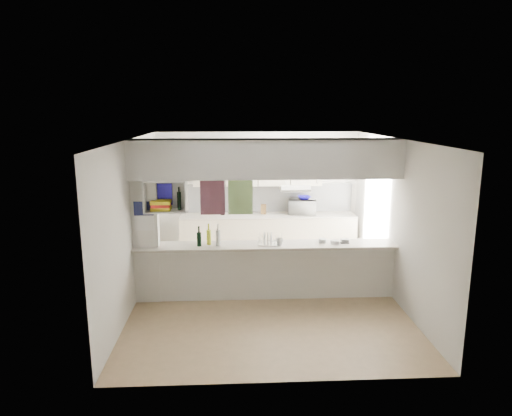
{
  "coord_description": "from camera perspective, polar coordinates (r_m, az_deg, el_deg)",
  "views": [
    {
      "loc": [
        -0.52,
        -7.04,
        3.04
      ],
      "look_at": [
        -0.13,
        0.5,
        1.41
      ],
      "focal_mm": 32.0,
      "sensor_mm": 36.0,
      "label": 1
    }
  ],
  "objects": [
    {
      "name": "wall_back",
      "position": [
        9.61,
        0.2,
        1.74
      ],
      "size": [
        4.2,
        0.0,
        4.2
      ],
      "primitive_type": "plane",
      "rotation": [
        1.57,
        0.0,
        0.0
      ],
      "color": "silver",
      "rests_on": "floor"
    },
    {
      "name": "wine_bottles",
      "position": [
        7.3,
        -5.89,
        -3.7
      ],
      "size": [
        0.37,
        0.15,
        0.36
      ],
      "color": "black",
      "rests_on": "breakfast_bar"
    },
    {
      "name": "knife_block",
      "position": [
        9.46,
        0.95,
        -0.15
      ],
      "size": [
        0.12,
        0.11,
        0.2
      ],
      "primitive_type": "cube",
      "rotation": [
        0.0,
        0.0,
        -0.29
      ],
      "color": "brown",
      "rests_on": "bench_top"
    },
    {
      "name": "wall_left",
      "position": [
        7.42,
        -15.16,
        -1.81
      ],
      "size": [
        0.0,
        4.8,
        4.8
      ],
      "primitive_type": "plane",
      "rotation": [
        1.57,
        0.0,
        1.57
      ],
      "color": "silver",
      "rests_on": "floor"
    },
    {
      "name": "bowl",
      "position": [
        9.45,
        6.04,
        1.29
      ],
      "size": [
        0.27,
        0.27,
        0.07
      ],
      "primitive_type": "imported",
      "color": "#150D94",
      "rests_on": "microwave"
    },
    {
      "name": "wall_right",
      "position": [
        7.71,
        17.01,
        -1.41
      ],
      "size": [
        0.0,
        4.8,
        4.8
      ],
      "primitive_type": "plane",
      "rotation": [
        1.57,
        0.0,
        -1.57
      ],
      "color": "silver",
      "rests_on": "floor"
    },
    {
      "name": "ceiling",
      "position": [
        7.07,
        1.29,
        8.61
      ],
      "size": [
        4.8,
        4.8,
        0.0
      ],
      "primitive_type": "plane",
      "color": "white",
      "rests_on": "wall_back"
    },
    {
      "name": "utensil_jar",
      "position": [
        9.42,
        -4.2,
        -0.47
      ],
      "size": [
        0.09,
        0.09,
        0.13
      ],
      "primitive_type": "cylinder",
      "color": "black",
      "rests_on": "bench_top"
    },
    {
      "name": "microwave",
      "position": [
        9.49,
        5.84,
        0.17
      ],
      "size": [
        0.62,
        0.48,
        0.31
      ],
      "primitive_type": "imported",
      "rotation": [
        0.0,
        0.0,
        2.96
      ],
      "color": "white",
      "rests_on": "bench_top"
    },
    {
      "name": "cubby_shelf",
      "position": [
        7.18,
        -11.29,
        1.27
      ],
      "size": [
        0.65,
        0.35,
        0.5
      ],
      "color": "white",
      "rests_on": "bulkhead"
    },
    {
      "name": "servery_partition",
      "position": [
        7.18,
        -0.12,
        1.1
      ],
      "size": [
        4.2,
        0.5,
        2.6
      ],
      "color": "silver",
      "rests_on": "floor"
    },
    {
      "name": "floor",
      "position": [
        7.68,
        1.2,
        -11.13
      ],
      "size": [
        4.8,
        4.8,
        0.0
      ],
      "primitive_type": "plane",
      "color": "#9C7F5A",
      "rests_on": "ground"
    },
    {
      "name": "dish_rack",
      "position": [
        7.36,
        1.76,
        -3.9
      ],
      "size": [
        0.42,
        0.34,
        0.2
      ],
      "rotation": [
        0.0,
        0.0,
        -0.16
      ],
      "color": "silver",
      "rests_on": "breakfast_bar"
    },
    {
      "name": "cup",
      "position": [
        7.35,
        2.95,
        -4.11
      ],
      "size": [
        0.13,
        0.13,
        0.09
      ],
      "primitive_type": "imported",
      "rotation": [
        0.0,
        0.0,
        0.14
      ],
      "color": "white",
      "rests_on": "dish_rack"
    },
    {
      "name": "plastic_tubs",
      "position": [
        7.54,
        9.55,
        -4.1
      ],
      "size": [
        0.49,
        0.21,
        0.06
      ],
      "color": "silver",
      "rests_on": "breakfast_bar"
    },
    {
      "name": "kitchen_run",
      "position": [
        9.46,
        1.26,
        -1.36
      ],
      "size": [
        3.6,
        0.63,
        2.24
      ],
      "color": "silver",
      "rests_on": "floor"
    }
  ]
}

